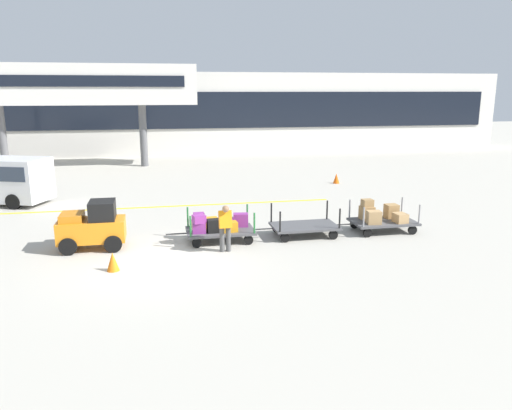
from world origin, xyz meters
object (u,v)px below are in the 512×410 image
Objects in this scene: baggage_cart_middle at (304,227)px; baggage_handler at (225,226)px; baggage_cart_tail at (381,217)px; safety_cone_near at (336,178)px; baggage_cart_lead at (218,226)px; baggage_tug at (93,226)px; safety_cone_far at (113,262)px.

baggage_cart_middle is 1.93× the size of baggage_handler.
baggage_cart_tail reaches higher than baggage_cart_middle.
baggage_handler reaches higher than safety_cone_near.
baggage_cart_lead is 1.00× the size of baggage_cart_tail.
baggage_tug reaches higher than baggage_cart_tail.
baggage_tug is at bearing -140.46° from safety_cone_near.
baggage_cart_middle is at bearing 1.09° from baggage_tug.
baggage_tug reaches higher than safety_cone_far.
baggage_cart_lead reaches higher than safety_cone_near.
safety_cone_near is at bearing 64.41° from baggage_cart_middle.
safety_cone_near is (7.54, 10.83, -0.59)m from baggage_handler.
safety_cone_near is at bearing 39.54° from baggage_tug.
baggage_handler is at bearing -167.01° from baggage_cart_tail.
safety_cone_near is at bearing 51.50° from baggage_cart_lead.
baggage_cart_middle is 5.48× the size of safety_cone_near.
baggage_cart_lead reaches higher than safety_cone_far.
baggage_cart_lead is 5.48× the size of safety_cone_far.
baggage_cart_lead is at bearing -179.28° from baggage_cart_middle.
baggage_tug is at bearing 109.90° from safety_cone_far.
baggage_handler is at bearing 17.77° from safety_cone_far.
baggage_cart_middle is 10.59m from safety_cone_near.
baggage_tug is at bearing -178.75° from baggage_cart_tail.
baggage_tug is 3.86× the size of safety_cone_far.
safety_cone_near is at bearing 47.48° from safety_cone_far.
baggage_handler is 3.60m from safety_cone_far.
safety_cone_near and safety_cone_far have the same top height.
baggage_cart_middle reaches higher than safety_cone_far.
baggage_handler reaches higher than baggage_cart_middle.
baggage_cart_middle is 3.27m from baggage_handler.
safety_cone_far is at bearing -70.10° from baggage_tug.
baggage_cart_middle is at bearing 23.33° from baggage_handler.
baggage_tug is 10.11m from baggage_cart_tail.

